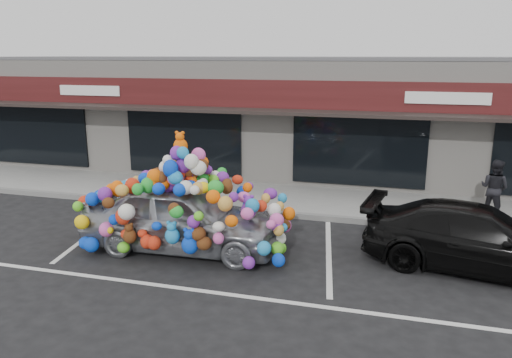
# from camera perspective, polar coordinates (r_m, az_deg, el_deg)

# --- Properties ---
(ground) EXTENTS (90.00, 90.00, 0.00)m
(ground) POSITION_cam_1_polar(r_m,az_deg,el_deg) (12.02, -5.29, -7.47)
(ground) COLOR black
(ground) RESTS_ON ground
(shop_building) EXTENTS (24.00, 7.20, 4.31)m
(shop_building) POSITION_cam_1_polar(r_m,az_deg,el_deg) (19.43, 3.47, 7.42)
(shop_building) COLOR beige
(shop_building) RESTS_ON ground
(sidewalk) EXTENTS (26.00, 3.00, 0.15)m
(sidewalk) POSITION_cam_1_polar(r_m,az_deg,el_deg) (15.59, -0.09, -2.04)
(sidewalk) COLOR gray
(sidewalk) RESTS_ON ground
(kerb) EXTENTS (26.00, 0.18, 0.16)m
(kerb) POSITION_cam_1_polar(r_m,az_deg,el_deg) (14.22, -1.73, -3.65)
(kerb) COLOR slate
(kerb) RESTS_ON ground
(parking_stripe_left) EXTENTS (0.73, 4.37, 0.01)m
(parking_stripe_left) POSITION_cam_1_polar(r_m,az_deg,el_deg) (13.59, -17.77, -5.50)
(parking_stripe_left) COLOR silver
(parking_stripe_left) RESTS_ON ground
(parking_stripe_mid) EXTENTS (0.73, 4.37, 0.01)m
(parking_stripe_mid) POSITION_cam_1_polar(r_m,az_deg,el_deg) (11.57, 8.30, -8.42)
(parking_stripe_mid) COLOR silver
(parking_stripe_mid) RESTS_ON ground
(lane_line) EXTENTS (14.00, 0.12, 0.01)m
(lane_line) POSITION_cam_1_polar(r_m,az_deg,el_deg) (9.46, 1.32, -13.61)
(lane_line) COLOR silver
(lane_line) RESTS_ON ground
(toy_car) EXTENTS (3.31, 4.95, 2.85)m
(toy_car) POSITION_cam_1_polar(r_m,az_deg,el_deg) (11.52, -8.34, -3.43)
(toy_car) COLOR #A7ACB2
(toy_car) RESTS_ON ground
(black_sedan) EXTENTS (2.59, 4.90, 1.35)m
(black_sedan) POSITION_cam_1_polar(r_m,az_deg,el_deg) (11.42, 23.98, -6.22)
(black_sedan) COLOR black
(black_sedan) RESTS_ON ground
(pedestrian_b) EXTENTS (0.96, 0.92, 1.56)m
(pedestrian_b) POSITION_cam_1_polar(r_m,az_deg,el_deg) (14.77, 25.58, -0.94)
(pedestrian_b) COLOR black
(pedestrian_b) RESTS_ON sidewalk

